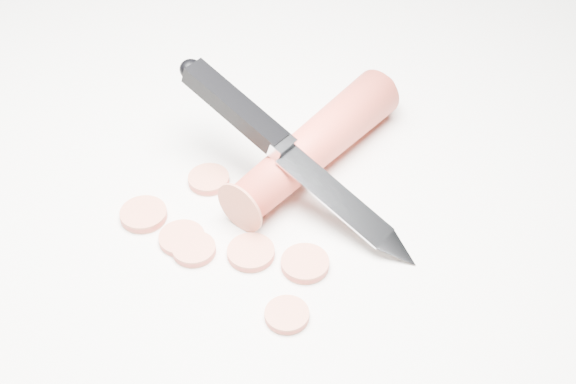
{
  "coord_description": "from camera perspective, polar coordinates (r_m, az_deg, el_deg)",
  "views": [
    {
      "loc": [
        0.06,
        -0.45,
        0.43
      ],
      "look_at": [
        0.05,
        -0.02,
        0.02
      ],
      "focal_mm": 50.0,
      "sensor_mm": 36.0,
      "label": 1
    }
  ],
  "objects": [
    {
      "name": "carrot_slice_0",
      "position": [
        0.58,
        -7.55,
        -3.28
      ],
      "size": [
        0.03,
        0.03,
        0.01
      ],
      "primitive_type": "cylinder",
      "color": "#C46548",
      "rests_on": "ground"
    },
    {
      "name": "carrot_slice_6",
      "position": [
        0.56,
        1.22,
        -5.11
      ],
      "size": [
        0.03,
        0.03,
        0.01
      ],
      "primitive_type": "cylinder",
      "color": "#C46548",
      "rests_on": "ground"
    },
    {
      "name": "carrot_slice_4",
      "position": [
        0.57,
        -2.65,
        -4.32
      ],
      "size": [
        0.03,
        0.03,
        0.01
      ],
      "primitive_type": "cylinder",
      "color": "#C46548",
      "rests_on": "ground"
    },
    {
      "name": "carrot_slice_2",
      "position": [
        0.57,
        -6.7,
        -4.07
      ],
      "size": [
        0.03,
        0.03,
        0.01
      ],
      "primitive_type": "cylinder",
      "color": "#C46548",
      "rests_on": "ground"
    },
    {
      "name": "carrot_slice_3",
      "position": [
        0.53,
        -0.08,
        -8.73
      ],
      "size": [
        0.03,
        0.03,
        0.01
      ],
      "primitive_type": "cylinder",
      "color": "#C46548",
      "rests_on": "ground"
    },
    {
      "name": "carrot_slice_1",
      "position": [
        0.6,
        -10.24,
        -1.58
      ],
      "size": [
        0.03,
        0.03,
        0.01
      ],
      "primitive_type": "cylinder",
      "color": "#C46548",
      "rests_on": "ground"
    },
    {
      "name": "carrot_slice_5",
      "position": [
        0.62,
        -5.66,
        0.9
      ],
      "size": [
        0.03,
        0.03,
        0.01
      ],
      "primitive_type": "cylinder",
      "color": "#C46548",
      "rests_on": "ground"
    },
    {
      "name": "carrot",
      "position": [
        0.62,
        1.91,
        3.35
      ],
      "size": [
        0.14,
        0.16,
        0.04
      ],
      "primitive_type": "cylinder",
      "rotation": [
        1.57,
        0.0,
        -0.66
      ],
      "color": "red",
      "rests_on": "ground"
    },
    {
      "name": "ground",
      "position": [
        0.62,
        -4.61,
        0.45
      ],
      "size": [
        2.4,
        2.4,
        0.0
      ],
      "primitive_type": "plane",
      "color": "silver",
      "rests_on": "ground"
    },
    {
      "name": "kitchen_knife",
      "position": [
        0.58,
        0.54,
        2.61
      ],
      "size": [
        0.19,
        0.16,
        0.08
      ],
      "primitive_type": null,
      "color": "silver",
      "rests_on": "ground"
    }
  ]
}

